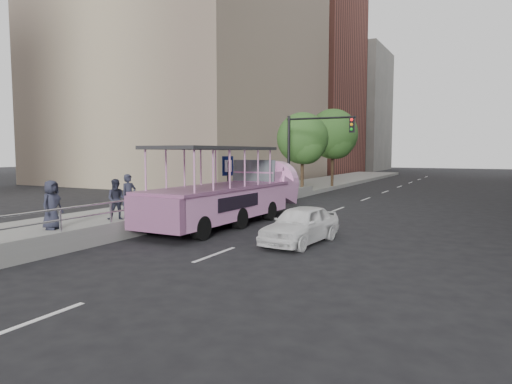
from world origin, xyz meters
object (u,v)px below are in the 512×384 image
(street_tree_near, at_px, (303,140))
(car, at_px, (300,224))
(pedestrian_mid, at_px, (117,199))
(traffic_signal, at_px, (307,144))
(street_tree_far, at_px, (334,136))
(pedestrian_far, at_px, (52,205))
(pedestrian_near, at_px, (129,196))
(duck_boat, at_px, (232,195))
(parking_sign, at_px, (228,178))

(street_tree_near, bearing_deg, car, -68.74)
(pedestrian_mid, relative_size, traffic_signal, 0.32)
(traffic_signal, height_order, street_tree_far, street_tree_far)
(street_tree_far, bearing_deg, pedestrian_far, -95.69)
(pedestrian_near, height_order, street_tree_far, street_tree_far)
(street_tree_far, bearing_deg, pedestrian_mid, -95.53)
(duck_boat, bearing_deg, pedestrian_near, -143.59)
(car, xyz_separation_m, parking_sign, (-5.60, 4.69, 1.14))
(parking_sign, xyz_separation_m, street_tree_near, (-0.30, 10.49, 2.05))
(pedestrian_mid, height_order, street_tree_far, street_tree_far)
(pedestrian_far, bearing_deg, pedestrian_near, -18.33)
(pedestrian_mid, xyz_separation_m, street_tree_near, (1.88, 15.52, 2.70))
(pedestrian_far, bearing_deg, street_tree_near, -15.97)
(car, distance_m, pedestrian_mid, 7.81)
(pedestrian_mid, bearing_deg, pedestrian_far, -131.15)
(pedestrian_mid, relative_size, street_tree_near, 0.29)
(pedestrian_near, height_order, traffic_signal, traffic_signal)
(street_tree_near, bearing_deg, pedestrian_mid, -96.91)
(duck_boat, bearing_deg, pedestrian_mid, -140.26)
(pedestrian_mid, bearing_deg, pedestrian_near, 33.63)
(duck_boat, bearing_deg, parking_sign, 124.71)
(car, xyz_separation_m, street_tree_far, (-5.71, 21.18, 3.68))
(pedestrian_near, height_order, pedestrian_far, pedestrian_near)
(duck_boat, relative_size, pedestrian_near, 5.37)
(parking_sign, bearing_deg, street_tree_near, 91.66)
(parking_sign, height_order, traffic_signal, traffic_signal)
(pedestrian_near, height_order, street_tree_near, street_tree_near)
(pedestrian_mid, xyz_separation_m, traffic_signal, (3.48, 12.09, 2.38))
(traffic_signal, xyz_separation_m, street_tree_near, (-1.60, 3.43, 0.32))
(street_tree_far, bearing_deg, duck_boat, -85.32)
(pedestrian_far, xyz_separation_m, parking_sign, (2.52, 7.82, 0.60))
(traffic_signal, height_order, street_tree_near, street_tree_near)
(street_tree_far, bearing_deg, pedestrian_near, -95.12)
(parking_sign, xyz_separation_m, traffic_signal, (1.29, 7.06, 1.73))
(duck_boat, distance_m, car, 4.99)
(pedestrian_mid, xyz_separation_m, parking_sign, (2.19, 5.03, 0.65))
(pedestrian_near, distance_m, pedestrian_mid, 0.53)
(pedestrian_near, xyz_separation_m, street_tree_far, (1.89, 21.04, 3.10))
(pedestrian_far, distance_m, street_tree_near, 18.63)
(car, distance_m, pedestrian_far, 8.72)
(car, xyz_separation_m, traffic_signal, (-4.31, 11.76, 2.87))
(car, distance_m, street_tree_near, 16.60)
(duck_boat, xyz_separation_m, street_tree_far, (-1.52, 18.53, 3.11))
(pedestrian_near, xyz_separation_m, traffic_signal, (3.28, 11.61, 2.29))
(duck_boat, height_order, pedestrian_far, duck_boat)
(pedestrian_mid, bearing_deg, street_tree_near, 48.85)
(pedestrian_near, bearing_deg, pedestrian_far, -177.61)
(parking_sign, relative_size, street_tree_far, 0.44)
(duck_boat, distance_m, traffic_signal, 9.39)
(pedestrian_far, relative_size, street_tree_near, 0.30)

